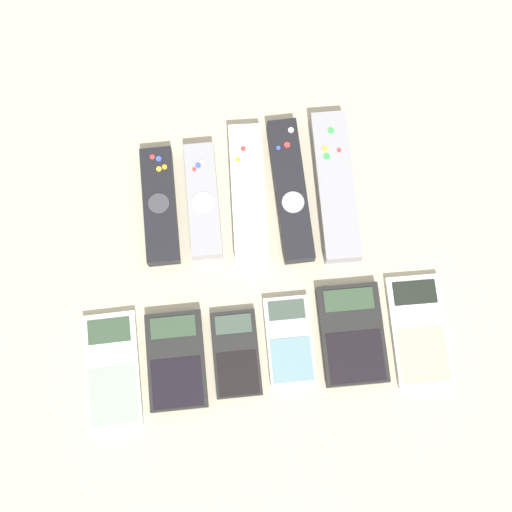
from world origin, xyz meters
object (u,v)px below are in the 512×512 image
remote_1 (203,201)px  calculator_1 (176,361)px  remote_0 (160,206)px  remote_3 (290,190)px  calculator_4 (352,334)px  calculator_0 (112,369)px  calculator_5 (419,330)px  calculator_3 (289,340)px  remote_2 (247,192)px  calculator_2 (236,354)px  remote_4 (335,186)px

remote_1 → calculator_1: bearing=-103.7°
remote_0 → remote_3: remote_3 is taller
calculator_4 → calculator_0: bearing=-176.9°
remote_1 → calculator_1: 0.22m
remote_1 → calculator_0: remote_1 is taller
remote_1 → calculator_5: 0.34m
calculator_3 → calculator_5: size_ratio=0.79×
remote_2 → calculator_0: size_ratio=1.32×
remote_0 → calculator_1: 0.22m
calculator_3 → calculator_1: bearing=-174.9°
remote_0 → calculator_2: size_ratio=1.45×
remote_3 → remote_0: bearing=-179.9°
remote_3 → remote_1: bearing=-179.2°
remote_3 → calculator_2: 0.24m
remote_0 → remote_4: size_ratio=0.77×
calculator_1 → calculator_5: size_ratio=0.86×
calculator_1 → calculator_5: bearing=1.5°
remote_1 → calculator_3: size_ratio=1.39×
calculator_1 → remote_3: bearing=51.2°
calculator_1 → calculator_2: 0.08m
calculator_0 → remote_1: bearing=56.7°
calculator_0 → calculator_5: 0.41m
calculator_1 → remote_2: bearing=62.7°
remote_1 → remote_4: same height
calculator_0 → calculator_1: (0.09, 0.00, 0.00)m
remote_2 → calculator_4: bearing=-58.0°
calculator_0 → calculator_1: bearing=0.9°
remote_3 → calculator_2: bearing=-115.1°
remote_1 → remote_2: (0.06, 0.01, -0.00)m
remote_2 → calculator_3: (0.03, -0.21, -0.01)m
remote_4 → calculator_0: 0.39m
remote_0 → calculator_0: 0.23m
remote_4 → remote_1: bearing=-177.7°
remote_2 → remote_4: 0.12m
calculator_0 → calculator_5: (0.41, 0.00, -0.00)m
remote_3 → calculator_4: size_ratio=1.52×
remote_4 → calculator_1: size_ratio=1.68×
remote_1 → calculator_2: 0.22m
remote_0 → calculator_3: bearing=-52.2°
remote_1 → calculator_4: 0.27m
remote_1 → remote_2: bearing=7.4°
remote_0 → calculator_2: bearing=-68.2°
calculator_2 → calculator_5: size_ratio=0.77×
remote_0 → calculator_5: remote_0 is taller
remote_2 → calculator_3: 0.21m
remote_0 → remote_1: bearing=-0.3°
remote_3 → calculator_0: 0.34m
remote_0 → calculator_0: remote_0 is taller
remote_2 → calculator_2: size_ratio=1.71×
remote_1 → calculator_2: bearing=-82.8°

